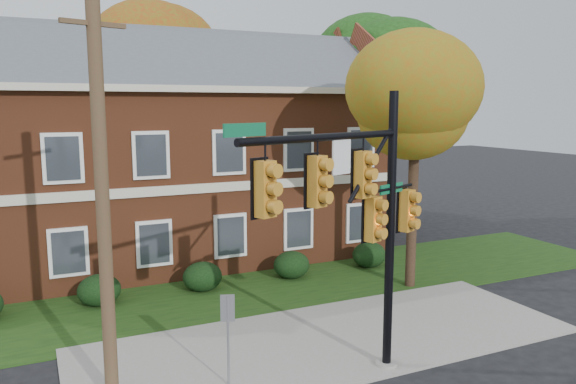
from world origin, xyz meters
name	(u,v)px	position (x,y,z in m)	size (l,w,h in m)	color
ground	(349,355)	(0.00, 0.00, 0.00)	(120.00, 120.00, 0.00)	black
sidewalk	(330,340)	(0.00, 1.00, 0.04)	(14.00, 5.00, 0.08)	gray
grass_strip	(262,288)	(0.00, 6.00, 0.02)	(30.00, 6.00, 0.04)	#193811
apartment_building	(165,142)	(-2.00, 11.95, 4.99)	(18.80, 8.80, 9.74)	brown
hedge_left	(99,290)	(-5.50, 6.70, 0.53)	(1.40, 1.26, 1.05)	black
hedge_center	(202,277)	(-2.00, 6.70, 0.53)	(1.40, 1.26, 1.05)	black
hedge_right	(291,265)	(1.50, 6.70, 0.53)	(1.40, 1.26, 1.05)	black
hedge_far_right	(369,255)	(5.00, 6.70, 0.53)	(1.40, 1.26, 1.05)	black
tree_near_right	(424,101)	(5.22, 3.87, 6.67)	(4.50, 4.25, 8.58)	black
tree_right_rear	(378,74)	(9.31, 12.81, 8.12)	(6.30, 5.95, 10.62)	black
tree_far_rear	(155,63)	(-0.66, 19.79, 8.84)	(6.84, 6.46, 11.52)	black
traffic_signal	(361,208)	(-0.65, -1.46, 4.26)	(5.78, 2.44, 6.87)	gray
utility_pole	(103,203)	(-5.98, 0.22, 4.49)	(1.34, 0.52, 8.85)	brown
sign_post	(228,325)	(-3.43, -0.30, 1.54)	(0.33, 0.14, 2.27)	slate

